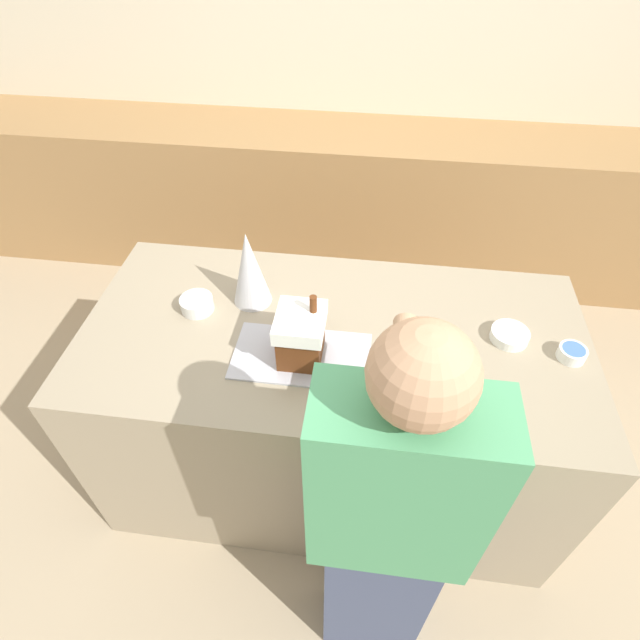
{
  "coord_description": "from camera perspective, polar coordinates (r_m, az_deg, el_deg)",
  "views": [
    {
      "loc": [
        0.12,
        -1.26,
        2.23
      ],
      "look_at": [
        -0.05,
        0.0,
        0.99
      ],
      "focal_mm": 28.0,
      "sensor_mm": 36.0,
      "label": 1
    }
  ],
  "objects": [
    {
      "name": "ground_plane",
      "position": [
        2.56,
        1.11,
        -16.15
      ],
      "size": [
        12.0,
        12.0,
        0.0
      ],
      "primitive_type": "plane",
      "color": "tan"
    },
    {
      "name": "wall_back",
      "position": [
        3.39,
        5.88,
        28.19
      ],
      "size": [
        8.0,
        0.05,
        2.6
      ],
      "color": "beige",
      "rests_on": "ground_plane"
    },
    {
      "name": "back_cabinet_block",
      "position": [
        3.42,
        4.55,
        13.24
      ],
      "size": [
        6.0,
        0.6,
        0.95
      ],
      "color": "#9E7547",
      "rests_on": "ground_plane"
    },
    {
      "name": "kitchen_island",
      "position": [
        2.17,
        1.28,
        -10.09
      ],
      "size": [
        1.85,
        0.9,
        0.93
      ],
      "color": "gray",
      "rests_on": "ground_plane"
    },
    {
      "name": "baking_tray",
      "position": [
        1.73,
        -2.13,
        -4.11
      ],
      "size": [
        0.47,
        0.27,
        0.01
      ],
      "color": "#B2B2BC",
      "rests_on": "kitchen_island"
    },
    {
      "name": "gingerbread_house",
      "position": [
        1.66,
        -2.21,
        -1.74
      ],
      "size": [
        0.16,
        0.18,
        0.25
      ],
      "color": "#5B2D14",
      "rests_on": "baking_tray"
    },
    {
      "name": "decorative_tree",
      "position": [
        1.86,
        -8.07,
        5.85
      ],
      "size": [
        0.15,
        0.15,
        0.31
      ],
      "color": "silver",
      "rests_on": "kitchen_island"
    },
    {
      "name": "candy_bowl_beside_tree",
      "position": [
        1.92,
        26.86,
        -3.36
      ],
      "size": [
        0.1,
        0.1,
        0.04
      ],
      "color": "white",
      "rests_on": "kitchen_island"
    },
    {
      "name": "candy_bowl_far_right",
      "position": [
        1.81,
        11.57,
        -1.64
      ],
      "size": [
        0.1,
        0.1,
        0.04
      ],
      "color": "silver",
      "rests_on": "kitchen_island"
    },
    {
      "name": "candy_bowl_near_tray_right",
      "position": [
        1.9,
        20.86,
        -1.59
      ],
      "size": [
        0.13,
        0.13,
        0.04
      ],
      "color": "white",
      "rests_on": "kitchen_island"
    },
    {
      "name": "candy_bowl_near_tray_left",
      "position": [
        1.94,
        -13.9,
        1.86
      ],
      "size": [
        0.12,
        0.12,
        0.05
      ],
      "color": "silver",
      "rests_on": "kitchen_island"
    },
    {
      "name": "person",
      "position": [
        1.52,
        7.73,
        -22.66
      ],
      "size": [
        0.43,
        0.54,
        1.63
      ],
      "color": "#424C6B",
      "rests_on": "ground_plane"
    }
  ]
}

